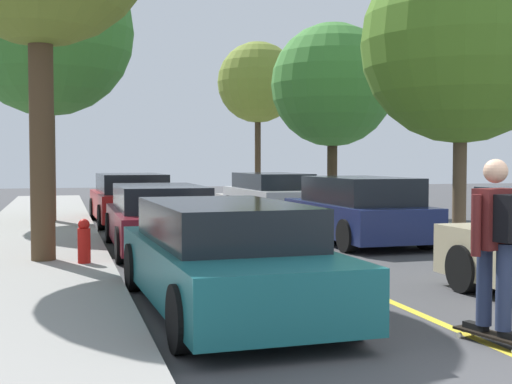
% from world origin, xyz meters
% --- Properties ---
extents(center_line, '(0.12, 39.20, 0.01)m').
position_xyz_m(center_line, '(0.00, 4.00, 0.00)').
color(center_line, gold).
rests_on(center_line, ground).
extents(parked_car_left_nearest, '(2.02, 4.68, 1.27)m').
position_xyz_m(parked_car_left_nearest, '(-2.11, 3.26, 0.63)').
color(parked_car_left_nearest, '#196066').
rests_on(parked_car_left_nearest, ground).
extents(parked_car_left_near, '(1.93, 4.50, 1.27)m').
position_xyz_m(parked_car_left_near, '(-2.11, 8.89, 0.64)').
color(parked_car_left_near, maroon).
rests_on(parked_car_left_near, ground).
extents(parked_car_left_far, '(2.08, 4.48, 1.38)m').
position_xyz_m(parked_car_left_far, '(-2.11, 14.76, 0.69)').
color(parked_car_left_far, maroon).
rests_on(parked_car_left_far, ground).
extents(parked_car_right_near, '(1.96, 4.27, 1.40)m').
position_xyz_m(parked_car_right_near, '(2.11, 8.99, 0.70)').
color(parked_car_right_near, navy).
rests_on(parked_car_right_near, ground).
extents(parked_car_right_far, '(2.03, 4.66, 1.36)m').
position_xyz_m(parked_car_right_far, '(2.11, 15.22, 0.69)').
color(parked_car_right_far, '#B7B7BC').
rests_on(parked_car_right_far, ground).
extents(street_tree_left_near, '(4.50, 4.50, 7.27)m').
position_xyz_m(street_tree_left_near, '(-4.23, 14.66, 5.15)').
color(street_tree_left_near, brown).
rests_on(street_tree_left_near, sidewalk_left).
extents(street_tree_right_nearest, '(4.25, 4.25, 6.22)m').
position_xyz_m(street_tree_right_nearest, '(4.23, 8.50, 4.22)').
color(street_tree_right_nearest, brown).
rests_on(street_tree_right_nearest, sidewalk_right).
extents(street_tree_right_near, '(3.83, 3.83, 5.86)m').
position_xyz_m(street_tree_right_near, '(4.23, 15.77, 4.07)').
color(street_tree_right_near, '#3D2D1E').
rests_on(street_tree_right_near, sidewalk_right).
extents(street_tree_right_far, '(3.46, 3.46, 6.66)m').
position_xyz_m(street_tree_right_far, '(4.23, 24.36, 5.05)').
color(street_tree_right_far, '#3D2D1E').
rests_on(street_tree_right_far, sidewalk_right).
extents(fire_hydrant, '(0.20, 0.20, 0.70)m').
position_xyz_m(fire_hydrant, '(-3.61, 6.61, 0.49)').
color(fire_hydrant, '#B2140F').
rests_on(fire_hydrant, sidewalk_left).
extents(skateboard, '(0.41, 0.87, 0.10)m').
position_xyz_m(skateboard, '(0.03, 1.09, 0.09)').
color(skateboard, black).
rests_on(skateboard, ground).
extents(skateboarder, '(0.58, 0.70, 1.68)m').
position_xyz_m(skateboarder, '(0.03, 1.06, 1.05)').
color(skateboarder, black).
rests_on(skateboarder, skateboard).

